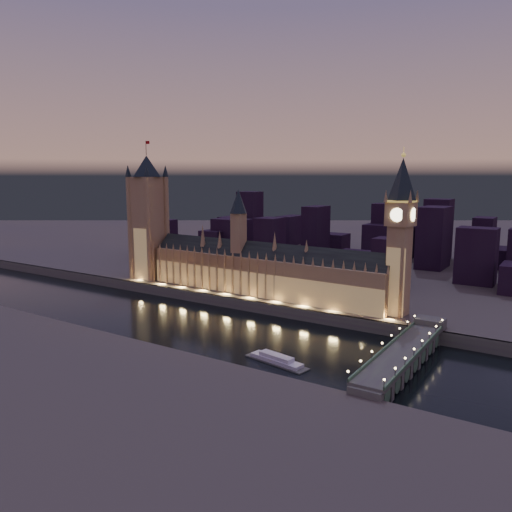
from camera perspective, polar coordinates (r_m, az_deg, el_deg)
The scene contains 9 objects.
ground_plane at distance 332.92m, azimuth -5.93°, elevation -7.67°, with size 2000.00×2000.00×0.00m, color black.
north_bank at distance 798.71m, azimuth 18.14°, elevation 2.07°, with size 2000.00×960.00×8.00m, color #444043.
embankment_wall at distance 363.41m, azimuth -1.87°, elevation -5.53°, with size 2000.00×2.50×8.00m, color #4B434C.
palace_of_westminster at distance 373.30m, azimuth 0.40°, elevation -1.61°, with size 202.00×27.43×78.00m.
victoria_tower at distance 439.67m, azimuth -12.23°, elevation 5.03°, with size 31.68×31.68×117.21m.
elizabeth_tower at distance 324.42m, azimuth 16.18°, elevation 3.62°, with size 18.00×18.00×105.58m.
westminster_bridge at distance 268.78m, azimuth 16.70°, elevation -10.82°, with size 16.56×113.00×15.90m.
river_boat at distance 264.55m, azimuth 2.35°, elevation -11.78°, with size 38.52×15.47×4.50m.
city_backdrop at distance 526.03m, azimuth 13.98°, elevation 1.72°, with size 464.06×215.63×67.72m.
Camera 1 is at (200.89, -247.54, 95.93)m, focal length 35.00 mm.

